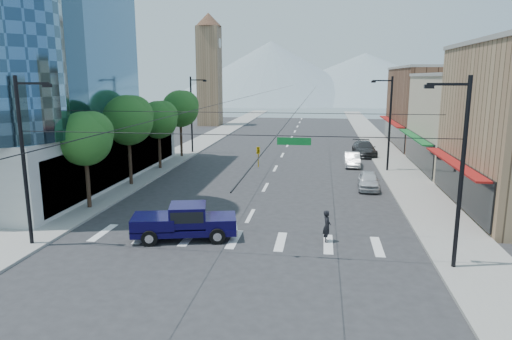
# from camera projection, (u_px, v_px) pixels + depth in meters

# --- Properties ---
(ground) EXTENTS (160.00, 160.00, 0.00)m
(ground) POSITION_uv_depth(u_px,v_px,m) (233.00, 249.00, 24.00)
(ground) COLOR #28282B
(ground) RESTS_ON ground
(sidewalk_left) EXTENTS (4.00, 120.00, 0.15)m
(sidewalk_left) POSITION_uv_depth(u_px,v_px,m) (204.00, 141.00, 64.47)
(sidewalk_left) COLOR gray
(sidewalk_left) RESTS_ON ground
(sidewalk_right) EXTENTS (4.00, 120.00, 0.15)m
(sidewalk_right) POSITION_uv_depth(u_px,v_px,m) (378.00, 144.00, 61.09)
(sidewalk_right) COLOR gray
(sidewalk_right) RESTS_ON ground
(shop_mid) EXTENTS (12.00, 14.00, 9.00)m
(shop_mid) POSITION_uv_depth(u_px,v_px,m) (486.00, 124.00, 43.56)
(shop_mid) COLOR tan
(shop_mid) RESTS_ON ground
(shop_far) EXTENTS (12.00, 18.00, 10.00)m
(shop_far) POSITION_uv_depth(u_px,v_px,m) (444.00, 108.00, 58.98)
(shop_far) COLOR brown
(shop_far) RESTS_ON ground
(clock_tower) EXTENTS (4.80, 4.80, 20.40)m
(clock_tower) POSITION_uv_depth(u_px,v_px,m) (209.00, 68.00, 84.33)
(clock_tower) COLOR #8C6B4C
(clock_tower) RESTS_ON ground
(mountain_left) EXTENTS (80.00, 80.00, 22.00)m
(mountain_left) POSITION_uv_depth(u_px,v_px,m) (271.00, 72.00, 169.38)
(mountain_left) COLOR gray
(mountain_left) RESTS_ON ground
(mountain_right) EXTENTS (90.00, 90.00, 18.00)m
(mountain_right) POSITION_uv_depth(u_px,v_px,m) (364.00, 77.00, 174.55)
(mountain_right) COLOR gray
(mountain_right) RESTS_ON ground
(tree_near) EXTENTS (3.65, 3.64, 6.71)m
(tree_near) POSITION_uv_depth(u_px,v_px,m) (87.00, 137.00, 30.48)
(tree_near) COLOR black
(tree_near) RESTS_ON ground
(tree_midnear) EXTENTS (4.09, 4.09, 7.52)m
(tree_midnear) POSITION_uv_depth(u_px,v_px,m) (130.00, 119.00, 37.15)
(tree_midnear) COLOR black
(tree_midnear) RESTS_ON ground
(tree_midfar) EXTENTS (3.65, 3.64, 6.71)m
(tree_midfar) POSITION_uv_depth(u_px,v_px,m) (160.00, 119.00, 44.06)
(tree_midfar) COLOR black
(tree_midfar) RESTS_ON ground
(tree_far) EXTENTS (4.09, 4.09, 7.52)m
(tree_far) POSITION_uv_depth(u_px,v_px,m) (182.00, 108.00, 50.73)
(tree_far) COLOR black
(tree_far) RESTS_ON ground
(signal_rig) EXTENTS (21.80, 0.20, 9.00)m
(signal_rig) POSITION_uv_depth(u_px,v_px,m) (231.00, 167.00, 22.08)
(signal_rig) COLOR black
(signal_rig) RESTS_ON ground
(lamp_pole_nw) EXTENTS (2.00, 0.25, 9.00)m
(lamp_pole_nw) POSITION_uv_depth(u_px,v_px,m) (193.00, 112.00, 53.61)
(lamp_pole_nw) COLOR black
(lamp_pole_nw) RESTS_ON ground
(lamp_pole_ne) EXTENTS (2.00, 0.25, 9.00)m
(lamp_pole_ne) POSITION_uv_depth(u_px,v_px,m) (389.00, 120.00, 42.85)
(lamp_pole_ne) COLOR black
(lamp_pole_ne) RESTS_ON ground
(pickup_truck) EXTENTS (6.13, 3.33, 1.97)m
(pickup_truck) POSITION_uv_depth(u_px,v_px,m) (184.00, 221.00, 25.42)
(pickup_truck) COLOR #0D083D
(pickup_truck) RESTS_ON ground
(pedestrian) EXTENTS (0.44, 0.66, 1.79)m
(pedestrian) POSITION_uv_depth(u_px,v_px,m) (327.00, 226.00, 24.97)
(pedestrian) COLOR black
(pedestrian) RESTS_ON ground
(parked_car_near) EXTENTS (1.91, 4.26, 1.42)m
(parked_car_near) POSITION_uv_depth(u_px,v_px,m) (369.00, 180.00, 36.86)
(parked_car_near) COLOR silver
(parked_car_near) RESTS_ON ground
(parked_car_mid) EXTENTS (1.48, 4.23, 1.39)m
(parked_car_mid) POSITION_uv_depth(u_px,v_px,m) (352.00, 159.00, 46.37)
(parked_car_mid) COLOR white
(parked_car_mid) RESTS_ON ground
(parked_car_far) EXTENTS (2.74, 5.83, 1.65)m
(parked_car_far) POSITION_uv_depth(u_px,v_px,m) (364.00, 149.00, 52.61)
(parked_car_far) COLOR #2D2E30
(parked_car_far) RESTS_ON ground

